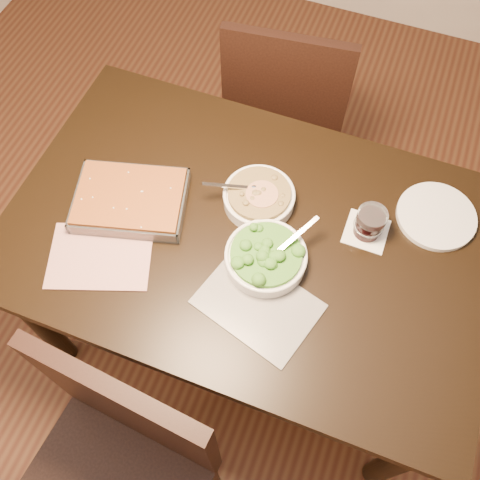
# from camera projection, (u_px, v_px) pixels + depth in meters

# --- Properties ---
(ground) EXTENTS (4.00, 4.00, 0.00)m
(ground) POSITION_uv_depth(u_px,v_px,m) (247.00, 323.00, 2.19)
(ground) COLOR #3E1D11
(ground) RESTS_ON ground
(table) EXTENTS (1.40, 0.90, 0.75)m
(table) POSITION_uv_depth(u_px,v_px,m) (249.00, 248.00, 1.61)
(table) COLOR black
(table) RESTS_ON ground
(magazine_a) EXTENTS (0.34, 0.29, 0.01)m
(magazine_a) POSITION_uv_depth(u_px,v_px,m) (100.00, 256.00, 1.49)
(magazine_a) COLOR #9D2C31
(magazine_a) RESTS_ON table
(magazine_b) EXTENTS (0.35, 0.29, 0.01)m
(magazine_b) POSITION_uv_depth(u_px,v_px,m) (258.00, 304.00, 1.42)
(magazine_b) COLOR #222329
(magazine_b) RESTS_ON table
(coaster) EXTENTS (0.12, 0.12, 0.00)m
(coaster) POSITION_uv_depth(u_px,v_px,m) (366.00, 231.00, 1.53)
(coaster) COLOR white
(coaster) RESTS_ON table
(stew_bowl) EXTENTS (0.22, 0.21, 0.08)m
(stew_bowl) POSITION_uv_depth(u_px,v_px,m) (259.00, 197.00, 1.55)
(stew_bowl) COLOR white
(stew_bowl) RESTS_ON table
(broccoli_bowl) EXTENTS (0.23, 0.24, 0.09)m
(broccoli_bowl) POSITION_uv_depth(u_px,v_px,m) (266.00, 257.00, 1.46)
(broccoli_bowl) COLOR white
(broccoli_bowl) RESTS_ON table
(baking_dish) EXTENTS (0.37, 0.31, 0.06)m
(baking_dish) POSITION_uv_depth(u_px,v_px,m) (130.00, 200.00, 1.55)
(baking_dish) COLOR silver
(baking_dish) RESTS_ON table
(wine_tumbler) EXTENTS (0.08, 0.08, 0.09)m
(wine_tumbler) POSITION_uv_depth(u_px,v_px,m) (370.00, 222.00, 1.49)
(wine_tumbler) COLOR black
(wine_tumbler) RESTS_ON coaster
(dinner_plate) EXTENTS (0.23, 0.23, 0.02)m
(dinner_plate) POSITION_uv_depth(u_px,v_px,m) (436.00, 216.00, 1.55)
(dinner_plate) COLOR silver
(dinner_plate) RESTS_ON table
(chair_near) EXTENTS (0.51, 0.51, 1.00)m
(chair_near) POSITION_uv_depth(u_px,v_px,m) (117.00, 468.00, 1.41)
(chair_near) COLOR black
(chair_near) RESTS_ON ground
(chair_far) EXTENTS (0.49, 0.49, 0.94)m
(chair_far) POSITION_uv_depth(u_px,v_px,m) (287.00, 103.00, 2.06)
(chair_far) COLOR black
(chair_far) RESTS_ON ground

